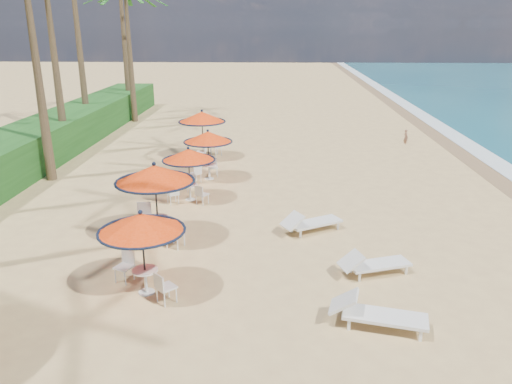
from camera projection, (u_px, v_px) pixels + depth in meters
ground at (337, 301)px, 12.43m from camera, size 160.00×160.00×0.00m
wetsand_band at (507, 183)px, 21.54m from camera, size 1.40×140.00×0.02m
scrub_hedge at (20, 152)px, 23.11m from camera, size 3.00×40.00×1.80m
station_0 at (142, 230)px, 12.25m from camera, size 2.17×2.17×2.27m
station_1 at (154, 184)px, 15.31m from camera, size 2.47×2.47×2.58m
station_2 at (189, 161)px, 19.02m from camera, size 2.05×2.05×2.13m
station_3 at (207, 141)px, 21.61m from camera, size 2.14×2.14×2.23m
station_4 at (203, 123)px, 25.12m from camera, size 2.38×2.46×2.48m
lounger_near at (375, 313)px, 11.24m from camera, size 2.28×1.16×0.78m
lounger_mid at (372, 263)px, 13.62m from camera, size 2.10×1.23×0.72m
lounger_far at (310, 222)px, 16.41m from camera, size 2.15×1.62×0.75m
palm_6 at (126, 0)px, 32.72m from camera, size 5.00×5.00×8.82m
person at (406, 136)px, 28.35m from camera, size 0.31×0.39×0.92m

